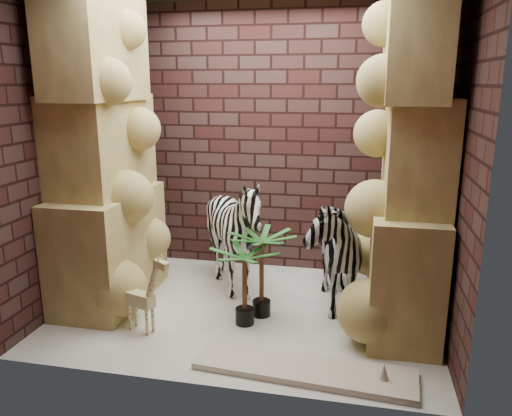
% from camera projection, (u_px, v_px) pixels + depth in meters
% --- Properties ---
extents(floor, '(3.50, 3.50, 0.00)m').
position_uv_depth(floor, '(246.00, 311.00, 4.81)').
color(floor, white).
rests_on(floor, ground).
extents(wall_back, '(3.50, 0.00, 3.50)m').
position_uv_depth(wall_back, '(270.00, 141.00, 5.62)').
color(wall_back, '#351815').
rests_on(wall_back, ground).
extents(wall_front, '(3.50, 0.00, 3.50)m').
position_uv_depth(wall_front, '(202.00, 183.00, 3.25)').
color(wall_front, '#351815').
rests_on(wall_front, ground).
extents(wall_left, '(0.00, 3.00, 3.00)m').
position_uv_depth(wall_left, '(68.00, 151.00, 4.78)').
color(wall_left, '#351815').
rests_on(wall_left, ground).
extents(wall_right, '(0.00, 3.00, 3.00)m').
position_uv_depth(wall_right, '(453.00, 163.00, 4.09)').
color(wall_right, '#351815').
rests_on(wall_right, ground).
extents(rock_pillar_left, '(0.68, 1.30, 3.00)m').
position_uv_depth(rock_pillar_left, '(102.00, 152.00, 4.72)').
color(rock_pillar_left, '#D9BF74').
rests_on(rock_pillar_left, floor).
extents(rock_pillar_right, '(0.58, 1.25, 3.00)m').
position_uv_depth(rock_pillar_right, '(411.00, 161.00, 4.15)').
color(rock_pillar_right, '#D9BF74').
rests_on(rock_pillar_right, floor).
extents(zebra_right, '(0.87, 1.28, 1.38)m').
position_uv_depth(zebra_right, '(328.00, 238.00, 4.77)').
color(zebra_right, white).
rests_on(zebra_right, floor).
extents(zebra_left, '(1.25, 1.44, 1.15)m').
position_uv_depth(zebra_left, '(235.00, 240.00, 5.08)').
color(zebra_left, white).
rests_on(zebra_left, floor).
extents(giraffe_toy, '(0.42, 0.25, 0.77)m').
position_uv_depth(giraffe_toy, '(140.00, 290.00, 4.32)').
color(giraffe_toy, beige).
rests_on(giraffe_toy, floor).
extents(palm_front, '(0.36, 0.36, 0.83)m').
position_uv_depth(palm_front, '(262.00, 274.00, 4.61)').
color(palm_front, '#1D6917').
rests_on(palm_front, floor).
extents(palm_back, '(0.36, 0.36, 0.73)m').
position_uv_depth(palm_back, '(245.00, 286.00, 4.46)').
color(palm_back, '#1D6917').
rests_on(palm_back, floor).
extents(surfboard, '(1.70, 0.54, 0.05)m').
position_uv_depth(surfboard, '(304.00, 369.00, 3.78)').
color(surfboard, beige).
rests_on(surfboard, floor).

